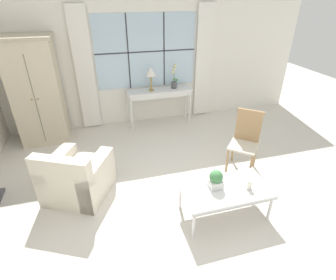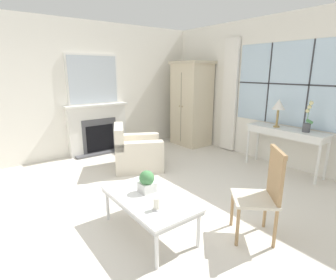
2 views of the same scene
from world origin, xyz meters
TOP-DOWN VIEW (x-y plane):
  - ground_plane at (0.00, 0.00)m, footprint 14.00×14.00m
  - wall_back_windowed at (0.00, 3.02)m, footprint 7.20×0.14m
  - armoire at (-2.20, 2.62)m, footprint 0.93×0.71m
  - console_table at (0.21, 2.74)m, footprint 1.41×0.40m
  - table_lamp at (0.02, 2.72)m, footprint 0.23×0.23m
  - potted_orchid at (0.54, 2.76)m, footprint 0.16×0.12m
  - armchair_upholstered at (-1.55, 0.68)m, footprint 1.11×1.13m
  - side_chair_wooden at (1.15, 0.66)m, footprint 0.62×0.62m
  - coffee_table at (0.34, -0.28)m, footprint 1.16×0.63m
  - potted_plant_small at (0.21, -0.22)m, footprint 0.17×0.17m
  - pillar_candle at (0.61, -0.37)m, footprint 0.09×0.09m

SIDE VIEW (x-z plane):
  - ground_plane at x=0.00m, z-range 0.00..0.00m
  - armchair_upholstered at x=-1.55m, z-range -0.13..0.70m
  - coffee_table at x=0.34m, z-range 0.18..0.61m
  - pillar_candle at x=0.61m, z-range 0.43..0.57m
  - potted_plant_small at x=0.21m, z-range 0.44..0.69m
  - side_chair_wooden at x=1.15m, z-range 0.06..1.08m
  - console_table at x=0.21m, z-range 0.30..1.10m
  - potted_orchid at x=0.54m, z-range 0.71..1.23m
  - armoire at x=-2.20m, z-range 0.01..2.02m
  - table_lamp at x=0.02m, z-range 0.93..1.45m
  - wall_back_windowed at x=0.00m, z-range -0.01..2.79m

